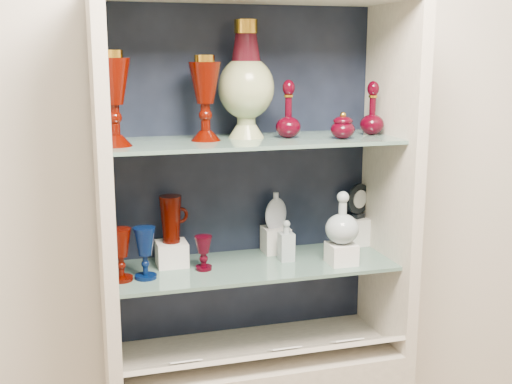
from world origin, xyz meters
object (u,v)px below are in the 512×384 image
object	(u,v)px
pedestal_lamp_left	(113,99)
clear_square_bottle	(286,240)
cobalt_goblet	(145,253)
ruby_decanter_a	(288,106)
lidded_bowl	(343,125)
ruby_goblet_tall	(121,255)
enamel_urn	(246,80)
ruby_pitcher	(171,219)
flat_flask	(276,209)
ruby_goblet_small	(203,253)
pedestal_lamp_right	(205,98)
ruby_decanter_b	(373,107)
clear_round_decanter	(342,219)
cameo_medallion	(359,200)

from	to	relation	value
pedestal_lamp_left	clear_square_bottle	distance (m)	0.74
cobalt_goblet	ruby_decanter_a	bearing A→B (deg)	5.15
cobalt_goblet	clear_square_bottle	world-z (taller)	cobalt_goblet
lidded_bowl	ruby_goblet_tall	bearing A→B (deg)	177.94
enamel_urn	ruby_decanter_a	size ratio (longest dim) A/B	1.78
ruby_pitcher	flat_flask	distance (m)	0.38
enamel_urn	ruby_goblet_small	distance (m)	0.58
pedestal_lamp_right	ruby_decanter_b	distance (m)	0.57
lidded_bowl	ruby_goblet_tall	xyz separation A→B (m)	(-0.72, 0.03, -0.38)
enamel_urn	ruby_goblet_tall	distance (m)	0.68
ruby_decanter_b	ruby_goblet_tall	distance (m)	0.96
ruby_goblet_tall	ruby_goblet_small	distance (m)	0.27
cobalt_goblet	ruby_goblet_small	xyz separation A→B (m)	(0.19, 0.03, -0.03)
enamel_urn	cobalt_goblet	world-z (taller)	enamel_urn
ruby_goblet_small	clear_round_decanter	distance (m)	0.47
ruby_goblet_small	ruby_pitcher	xyz separation A→B (m)	(-0.09, 0.07, 0.10)
pedestal_lamp_left	ruby_decanter_a	xyz separation A→B (m)	(0.55, 0.04, -0.03)
cobalt_goblet	ruby_goblet_small	bearing A→B (deg)	9.13
clear_square_bottle	ruby_goblet_small	bearing A→B (deg)	-176.55
cobalt_goblet	clear_round_decanter	xyz separation A→B (m)	(0.65, -0.04, 0.07)
clear_square_bottle	ruby_goblet_tall	bearing A→B (deg)	-175.01
pedestal_lamp_right	ruby_goblet_small	world-z (taller)	pedestal_lamp_right
ruby_goblet_small	enamel_urn	bearing A→B (deg)	20.03
ruby_goblet_tall	clear_square_bottle	distance (m)	0.56
pedestal_lamp_left	ruby_decanter_b	distance (m)	0.85
ruby_decanter_a	lidded_bowl	xyz separation A→B (m)	(0.16, -0.07, -0.06)
pedestal_lamp_right	clear_square_bottle	distance (m)	0.55
ruby_decanter_b	ruby_goblet_small	distance (m)	0.75
pedestal_lamp_left	ruby_pitcher	xyz separation A→B (m)	(0.17, 0.10, -0.40)
enamel_urn	clear_square_bottle	world-z (taller)	enamel_urn
ruby_goblet_tall	clear_round_decanter	xyz separation A→B (m)	(0.72, -0.04, 0.07)
ruby_decanter_b	ruby_goblet_small	bearing A→B (deg)	-178.90
pedestal_lamp_right	clear_round_decanter	xyz separation A→B (m)	(0.44, -0.09, -0.40)
ruby_goblet_tall	flat_flask	distance (m)	0.57
pedestal_lamp_right	cobalt_goblet	distance (m)	0.52
ruby_goblet_tall	clear_round_decanter	distance (m)	0.72
pedestal_lamp_right	ruby_decanter_a	bearing A→B (deg)	-2.19
clear_square_bottle	clear_round_decanter	xyz separation A→B (m)	(0.17, -0.08, 0.08)
enamel_urn	flat_flask	xyz separation A→B (m)	(0.12, 0.06, -0.45)
pedestal_lamp_right	enamel_urn	size ratio (longest dim) A/B	0.71
enamel_urn	clear_square_bottle	bearing A→B (deg)	-17.84
clear_square_bottle	cameo_medallion	world-z (taller)	cameo_medallion
cobalt_goblet	cameo_medallion	xyz separation A→B (m)	(0.79, 0.16, 0.08)
pedestal_lamp_left	flat_flask	distance (m)	0.70
ruby_decanter_b	flat_flask	distance (m)	0.48
ruby_decanter_b	cobalt_goblet	bearing A→B (deg)	-176.91
ruby_decanter_a	lidded_bowl	bearing A→B (deg)	-23.23
ruby_decanter_b	ruby_pitcher	world-z (taller)	ruby_decanter_b
pedestal_lamp_right	flat_flask	world-z (taller)	pedestal_lamp_right
lidded_bowl	cameo_medallion	world-z (taller)	lidded_bowl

